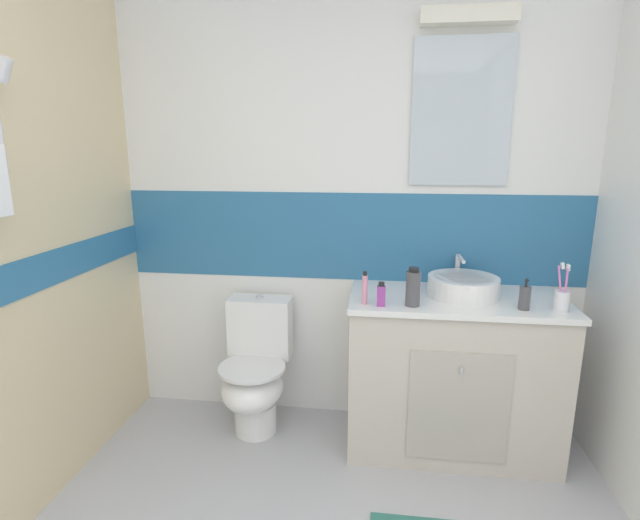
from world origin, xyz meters
name	(u,v)px	position (x,y,z in m)	size (l,w,h in m)	color
wall_back_tiled	(352,208)	(0.01, 2.45, 1.26)	(3.20, 0.20, 2.50)	white
vanity_cabinet	(451,372)	(0.57, 2.14, 0.43)	(1.09, 0.55, 0.85)	beige
sink_basin	(463,285)	(0.60, 2.16, 0.90)	(0.36, 0.40, 0.18)	white
toilet	(256,371)	(-0.51, 2.15, 0.36)	(0.37, 0.50, 0.76)	white
toothbrush_cup	(562,299)	(1.02, 1.97, 0.91)	(0.07, 0.07, 0.23)	white
soap_dispenser	(525,298)	(0.86, 1.97, 0.91)	(0.05, 0.05, 0.15)	#4C4C51
toothpaste_tube_upright	(365,289)	(0.11, 1.96, 0.93)	(0.03, 0.03, 0.16)	pink
perfume_flask_small	(381,295)	(0.19, 1.94, 0.91)	(0.04, 0.03, 0.12)	#993F99
mouthwash_bottle	(413,288)	(0.34, 1.96, 0.94)	(0.07, 0.07, 0.19)	#4C4C51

